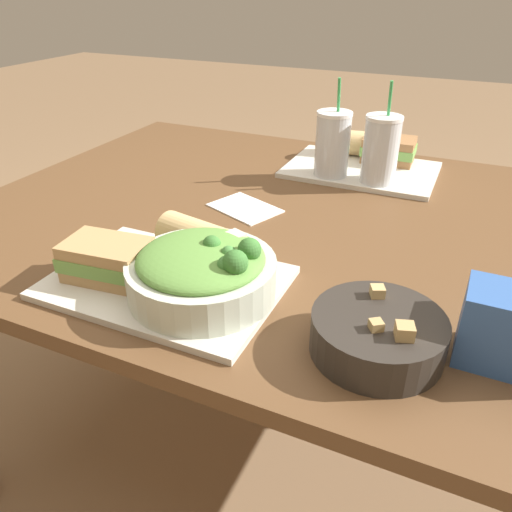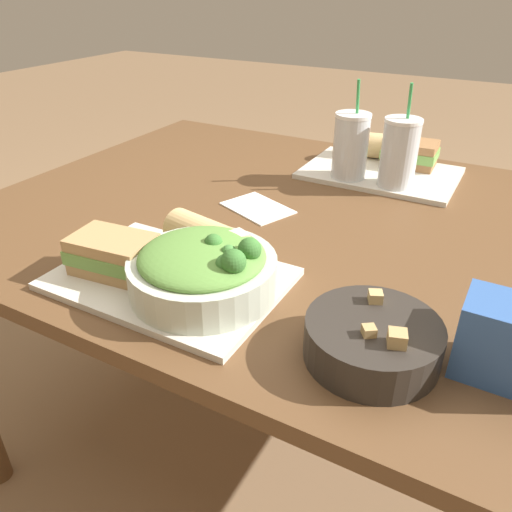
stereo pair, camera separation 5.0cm
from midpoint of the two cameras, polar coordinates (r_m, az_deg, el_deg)
The scene contains 13 objects.
ground_plane at distance 1.51m, azimuth 3.55°, elevation -21.02°, with size 12.00×12.00×0.00m, color #846647.
dining_table at distance 1.09m, azimuth 4.58°, elevation 0.62°, with size 1.48×1.05×0.71m.
tray_near at distance 0.84m, azimuth -11.91°, elevation -3.02°, with size 0.37×0.26×0.01m.
tray_far at distance 1.33m, azimuth 10.84°, elevation 9.64°, with size 0.37×0.26×0.01m.
salad_bowl at distance 0.77m, azimuth -7.96°, elevation -1.66°, with size 0.23×0.23×0.10m.
soup_bowl at distance 0.69m, azimuth 11.71°, elevation -8.67°, with size 0.18×0.18×0.08m.
sandwich_near at distance 0.86m, azimuth -18.23°, elevation -0.44°, with size 0.15×0.10×0.06m.
baguette_near at distance 0.88m, azimuth -8.00°, elevation 1.83°, with size 0.16×0.10×0.07m.
sandwich_far at distance 1.38m, azimuth 13.90°, elevation 11.70°, with size 0.14×0.10×0.06m.
baguette_far at distance 1.42m, azimuth 9.87°, elevation 12.62°, with size 0.16×0.09×0.07m.
drink_cup_dark at distance 1.25m, azimuth 7.56°, elevation 12.35°, with size 0.08×0.08×0.23m.
drink_cup_red at distance 1.22m, azimuth 12.88°, elevation 11.53°, with size 0.08×0.08×0.24m.
napkin_folded at distance 1.10m, azimuth -2.59°, elevation 5.48°, with size 0.17×0.15×0.00m.
Camera 1 is at (0.29, -0.91, 1.17)m, focal length 35.00 mm.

